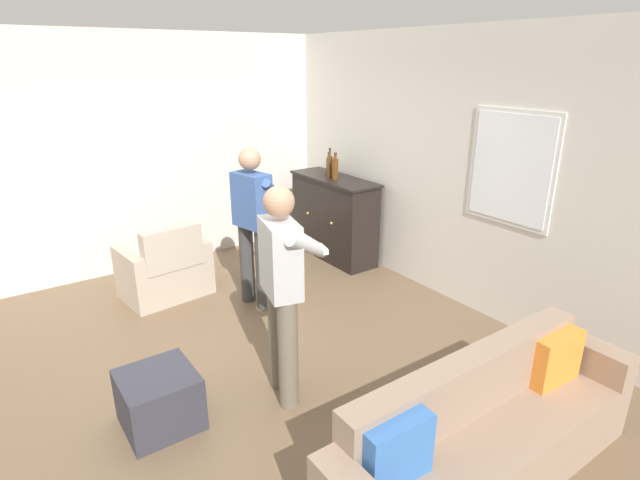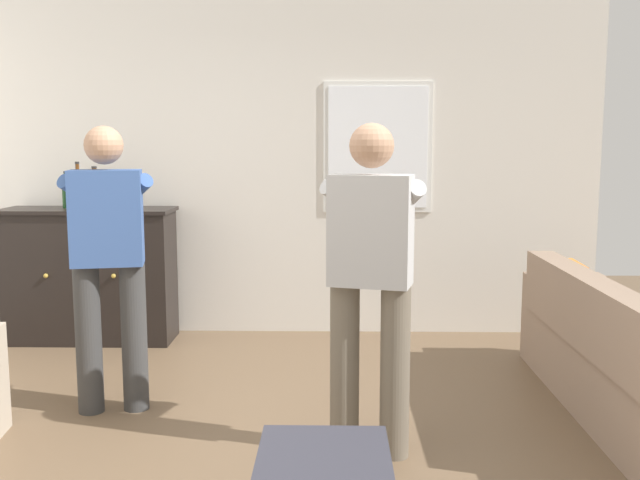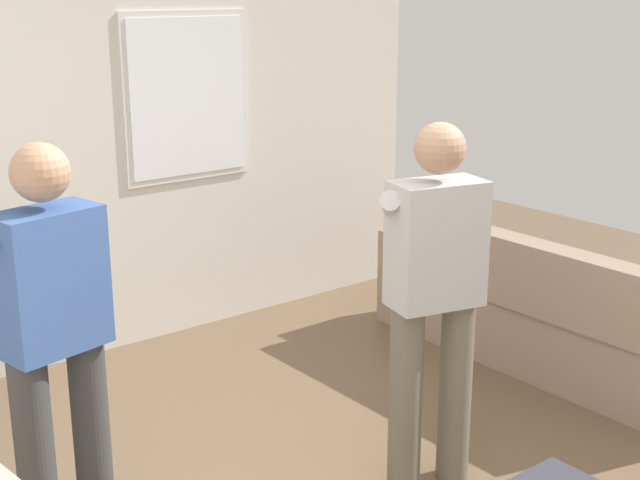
% 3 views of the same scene
% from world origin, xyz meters
% --- Properties ---
extents(wall_back_with_window, '(5.20, 0.15, 2.80)m').
position_xyz_m(wall_back_with_window, '(0.02, 2.66, 1.40)').
color(wall_back_with_window, silver).
rests_on(wall_back_with_window, ground).
extents(couch, '(0.57, 2.29, 0.82)m').
position_xyz_m(couch, '(2.05, 0.78, 0.33)').
color(couch, gray).
rests_on(couch, ground).
extents(person_standing_left, '(0.55, 0.51, 1.68)m').
position_xyz_m(person_standing_left, '(-0.89, 0.80, 0.94)').
color(person_standing_left, '#383838').
rests_on(person_standing_left, ground).
extents(person_standing_right, '(0.54, 0.51, 1.68)m').
position_xyz_m(person_standing_right, '(0.61, 0.24, 0.94)').
color(person_standing_right, '#6B6051').
rests_on(person_standing_right, ground).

